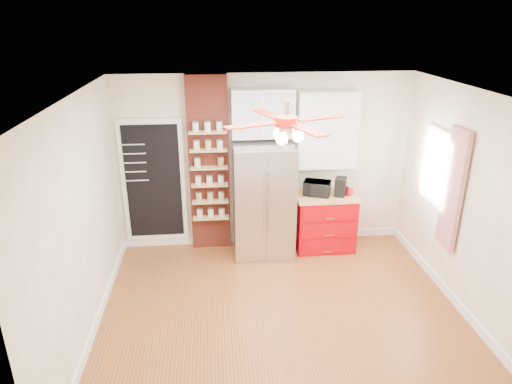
{
  "coord_description": "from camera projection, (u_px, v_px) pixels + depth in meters",
  "views": [
    {
      "loc": [
        -0.79,
        -4.68,
        3.49
      ],
      "look_at": [
        -0.24,
        0.9,
        1.29
      ],
      "focal_mm": 32.0,
      "sensor_mm": 36.0,
      "label": 1
    }
  ],
  "objects": [
    {
      "name": "canister_left",
      "position": [
        349.0,
        191.0,
        6.93
      ],
      "size": [
        0.12,
        0.12,
        0.14
      ],
      "primitive_type": "cylinder",
      "rotation": [
        0.0,
        0.0,
        0.32
      ],
      "color": "#B70A20",
      "rests_on": "red_cabinet"
    },
    {
      "name": "toaster_oven",
      "position": [
        317.0,
        188.0,
        6.94
      ],
      "size": [
        0.47,
        0.4,
        0.22
      ],
      "primitive_type": "imported",
      "rotation": [
        0.0,
        0.0,
        -0.37
      ],
      "color": "black",
      "rests_on": "red_cabinet"
    },
    {
      "name": "fridge",
      "position": [
        263.0,
        200.0,
        6.87
      ],
      "size": [
        0.9,
        0.7,
        1.75
      ],
      "primitive_type": "cube",
      "color": "#B3B3B8",
      "rests_on": "floor"
    },
    {
      "name": "ceiling_fan",
      "position": [
        287.0,
        122.0,
        4.8
      ],
      "size": [
        1.4,
        1.4,
        0.44
      ],
      "color": "silver",
      "rests_on": "ceiling"
    },
    {
      "name": "red_cabinet",
      "position": [
        324.0,
        221.0,
        7.16
      ],
      "size": [
        0.94,
        0.64,
        0.9
      ],
      "color": "#B5000A",
      "rests_on": "floor"
    },
    {
      "name": "wall_back",
      "position": [
        264.0,
        162.0,
        7.04
      ],
      "size": [
        4.5,
        0.02,
        2.7
      ],
      "primitive_type": "cube",
      "color": "#FFEECD",
      "rests_on": "floor"
    },
    {
      "name": "pantry_jar_oats",
      "position": [
        197.0,
        163.0,
        6.7
      ],
      "size": [
        0.12,
        0.12,
        0.14
      ],
      "primitive_type": "cylinder",
      "rotation": [
        0.0,
        0.0,
        0.41
      ],
      "color": "beige",
      "rests_on": "brick_pillar"
    },
    {
      "name": "window",
      "position": [
        437.0,
        168.0,
        6.15
      ],
      "size": [
        0.04,
        0.75,
        1.05
      ],
      "primitive_type": "cube",
      "color": "white",
      "rests_on": "wall_right"
    },
    {
      "name": "chalkboard",
      "position": [
        154.0,
        182.0,
        6.94
      ],
      "size": [
        0.95,
        0.05,
        1.95
      ],
      "color": "white",
      "rests_on": "wall_back"
    },
    {
      "name": "upper_glass_cabinet",
      "position": [
        262.0,
        113.0,
        6.58
      ],
      "size": [
        0.9,
        0.35,
        0.7
      ],
      "primitive_type": "cube",
      "color": "white",
      "rests_on": "wall_back"
    },
    {
      "name": "wall_right",
      "position": [
        472.0,
        207.0,
        5.4
      ],
      "size": [
        0.02,
        4.0,
        2.7
      ],
      "primitive_type": "cube",
      "color": "#FFEECD",
      "rests_on": "floor"
    },
    {
      "name": "floor",
      "position": [
        282.0,
        314.0,
        5.68
      ],
      "size": [
        4.5,
        4.5,
        0.0
      ],
      "primitive_type": "plane",
      "color": "brown",
      "rests_on": "ground"
    },
    {
      "name": "ceiling",
      "position": [
        287.0,
        96.0,
        4.7
      ],
      "size": [
        4.5,
        4.5,
        0.0
      ],
      "primitive_type": "plane",
      "color": "white",
      "rests_on": "wall_back"
    },
    {
      "name": "canister_right",
      "position": [
        350.0,
        190.0,
        6.97
      ],
      "size": [
        0.12,
        0.12,
        0.14
      ],
      "primitive_type": "cylinder",
      "rotation": [
        0.0,
        0.0,
        -0.4
      ],
      "color": "#B20B09",
      "rests_on": "red_cabinet"
    },
    {
      "name": "coffee_maker",
      "position": [
        341.0,
        187.0,
        6.91
      ],
      "size": [
        0.23,
        0.25,
        0.28
      ],
      "primitive_type": "cube",
      "rotation": [
        0.0,
        0.0,
        -0.4
      ],
      "color": "black",
      "rests_on": "red_cabinet"
    },
    {
      "name": "curtain",
      "position": [
        453.0,
        189.0,
        5.68
      ],
      "size": [
        0.06,
        0.4,
        1.55
      ],
      "primitive_type": "cube",
      "color": "#B31723",
      "rests_on": "wall_right"
    },
    {
      "name": "wall_left",
      "position": [
        81.0,
        223.0,
        4.98
      ],
      "size": [
        0.02,
        4.0,
        2.7
      ],
      "primitive_type": "cube",
      "color": "#FFEECD",
      "rests_on": "floor"
    },
    {
      "name": "wall_front",
      "position": [
        327.0,
        327.0,
        3.34
      ],
      "size": [
        4.5,
        0.02,
        2.7
      ],
      "primitive_type": "cube",
      "color": "#FFEECD",
      "rests_on": "floor"
    },
    {
      "name": "pantry_jar_beans",
      "position": [
        221.0,
        162.0,
        6.74
      ],
      "size": [
        0.12,
        0.12,
        0.13
      ],
      "primitive_type": "cylinder",
      "rotation": [
        0.0,
        0.0,
        -0.4
      ],
      "color": "#977D4D",
      "rests_on": "brick_pillar"
    },
    {
      "name": "brick_pillar",
      "position": [
        209.0,
        165.0,
        6.89
      ],
      "size": [
        0.6,
        0.16,
        2.7
      ],
      "primitive_type": "cube",
      "color": "maroon",
      "rests_on": "floor"
    },
    {
      "name": "upper_shelf_unit",
      "position": [
        327.0,
        130.0,
        6.8
      ],
      "size": [
        0.9,
        0.3,
        1.15
      ],
      "primitive_type": "cube",
      "color": "white",
      "rests_on": "wall_back"
    }
  ]
}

